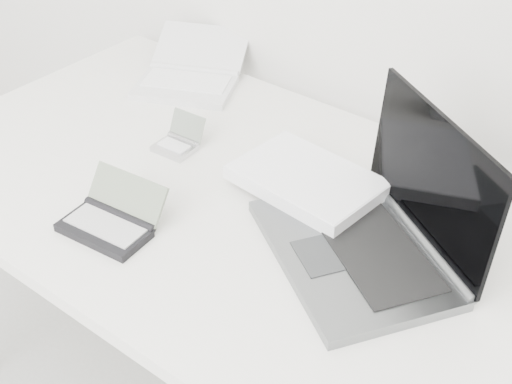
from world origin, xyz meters
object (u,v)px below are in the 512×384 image
Objects in this scene: palmtop_charcoal at (111,221)px; netbook_open_white at (190,75)px; desk at (281,233)px; laptop_large at (351,212)px.

netbook_open_white is at bearing 112.63° from palmtop_charcoal.
laptop_large is at bearing 17.05° from desk.
desk is 9.07× the size of palmtop_charcoal.
laptop_large is 0.43m from palmtop_charcoal.
netbook_open_white is 0.58m from palmtop_charcoal.
laptop_large reaches higher than netbook_open_white.
laptop_large is at bearing 31.98° from palmtop_charcoal.
desk is at bearing 40.38° from palmtop_charcoal.
desk is 0.16m from laptop_large.
laptop_large is at bearing -46.82° from netbook_open_white.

